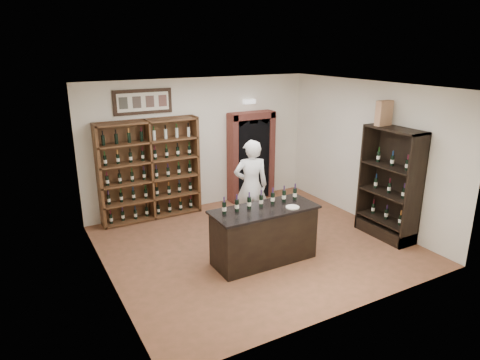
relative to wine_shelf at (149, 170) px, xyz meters
name	(u,v)px	position (x,y,z in m)	size (l,w,h in m)	color
floor	(256,245)	(1.30, -2.33, -1.10)	(5.50, 5.50, 0.00)	brown
ceiling	(258,87)	(1.30, -2.33, 1.90)	(5.50, 5.50, 0.00)	white
wall_back	(201,144)	(1.30, 0.17, 0.40)	(5.50, 0.04, 3.00)	white
wall_left	(103,195)	(-1.45, -2.33, 0.40)	(0.04, 5.00, 3.00)	white
wall_right	(367,153)	(4.05, -2.33, 0.40)	(0.04, 5.00, 3.00)	white
wine_shelf	(149,170)	(0.00, 0.00, 0.00)	(2.20, 0.38, 2.20)	brown
framed_picture	(143,102)	(0.00, 0.14, 1.45)	(1.25, 0.04, 0.52)	black
arched_doorway	(251,154)	(2.55, 0.00, 0.04)	(1.17, 0.35, 2.17)	black
emergency_light	(249,102)	(2.55, 0.09, 1.30)	(0.30, 0.10, 0.10)	white
tasting_counter	(264,235)	(1.10, -2.93, -0.61)	(1.88, 0.78, 1.00)	black
counter_bottle_0	(224,208)	(0.38, -2.82, 0.01)	(0.07, 0.07, 0.30)	black
counter_bottle_1	(237,205)	(0.62, -2.82, 0.01)	(0.07, 0.07, 0.30)	black
counter_bottle_2	(249,203)	(0.86, -2.82, 0.01)	(0.07, 0.07, 0.30)	black
counter_bottle_3	(261,200)	(1.10, -2.82, 0.01)	(0.07, 0.07, 0.30)	black
counter_bottle_4	(273,198)	(1.34, -2.82, 0.01)	(0.07, 0.07, 0.30)	black
counter_bottle_5	(284,196)	(1.58, -2.82, 0.01)	(0.07, 0.07, 0.30)	black
counter_bottle_6	(295,194)	(1.82, -2.82, 0.01)	(0.07, 0.07, 0.30)	black
side_cabinet	(389,200)	(3.82, -3.23, -0.35)	(0.48, 1.20, 2.20)	black
shopkeeper	(251,186)	(1.57, -1.67, -0.14)	(0.70, 0.46, 1.91)	white
plate	(293,207)	(1.54, -3.14, -0.09)	(0.23, 0.23, 0.02)	silver
wine_crate	(384,113)	(3.78, -2.92, 1.34)	(0.34, 0.14, 0.48)	tan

